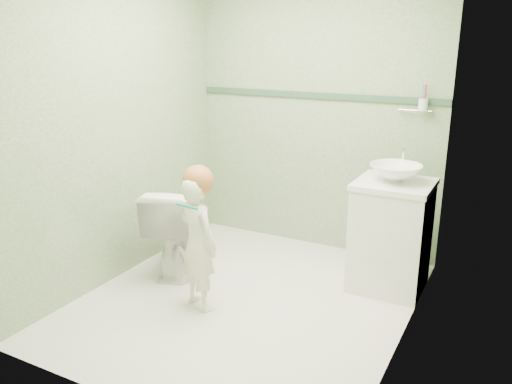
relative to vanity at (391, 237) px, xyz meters
The scene contains 12 objects.
ground 1.16m from the vanity, 140.19° to the right, with size 2.50×2.50×0.00m, color beige.
room_shell 1.35m from the vanity, 140.19° to the right, with size 2.50×2.54×2.40m.
trim_stripe 1.38m from the vanity, 147.36° to the left, with size 2.20×0.02×0.05m, color #32503C.
vanity is the anchor object (origin of this frame).
counter 0.41m from the vanity, ahead, with size 0.54×0.52×0.04m, color white.
basin 0.49m from the vanity, ahead, with size 0.37×0.37×0.13m, color white.
faucet 0.60m from the vanity, 90.00° to the left, with size 0.03×0.13×0.18m.
cup_holder 1.05m from the vanity, 83.74° to the left, with size 0.26×0.07×0.21m.
toilet 1.65m from the vanity, 163.01° to the right, with size 0.40×0.70×0.71m, color white.
toddler 1.43m from the vanity, 140.12° to the right, with size 0.35×0.23×0.95m, color beige.
hair_cap 1.50m from the vanity, 140.90° to the right, with size 0.21×0.21×0.21m, color #A16231.
teal_toothbrush 1.56m from the vanity, 135.34° to the right, with size 0.11×0.14×0.08m.
Camera 1 is at (1.64, -2.96, 1.83)m, focal length 36.59 mm.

